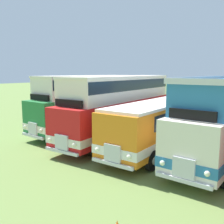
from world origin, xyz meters
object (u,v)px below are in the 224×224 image
(bus_first_in_row, at_px, (86,101))
(bus_third_in_row, at_px, (165,120))
(bus_fourth_in_row, at_px, (224,117))
(bus_second_in_row, at_px, (120,105))

(bus_first_in_row, relative_size, bus_third_in_row, 0.87)
(bus_first_in_row, relative_size, bus_fourth_in_row, 0.93)
(bus_first_in_row, bearing_deg, bus_second_in_row, -3.95)
(bus_third_in_row, bearing_deg, bus_first_in_row, 177.66)
(bus_first_in_row, distance_m, bus_second_in_row, 3.48)
(bus_second_in_row, height_order, bus_third_in_row, bus_second_in_row)
(bus_second_in_row, bearing_deg, bus_first_in_row, 176.05)
(bus_third_in_row, distance_m, bus_fourth_in_row, 3.54)
(bus_fourth_in_row, bearing_deg, bus_second_in_row, 178.13)
(bus_fourth_in_row, bearing_deg, bus_first_in_row, 177.44)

